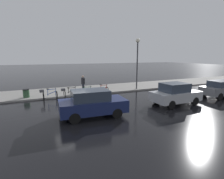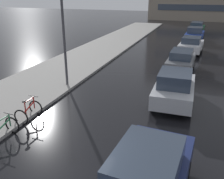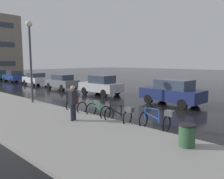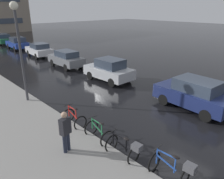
{
  "view_description": "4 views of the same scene",
  "coord_description": "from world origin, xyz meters",
  "px_view_note": "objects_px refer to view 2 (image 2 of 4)",
  "views": [
    {
      "loc": [
        12.32,
        -2.21,
        3.78
      ],
      "look_at": [
        -1.33,
        3.74,
        0.88
      ],
      "focal_mm": 28.0,
      "sensor_mm": 36.0,
      "label": 1
    },
    {
      "loc": [
        3.11,
        -4.27,
        5.3
      ],
      "look_at": [
        -0.19,
        4.92,
        1.45
      ],
      "focal_mm": 40.0,
      "sensor_mm": 36.0,
      "label": 2
    },
    {
      "loc": [
        -11.16,
        -6.02,
        2.9
      ],
      "look_at": [
        -0.63,
        3.74,
        1.05
      ],
      "focal_mm": 35.0,
      "sensor_mm": 36.0,
      "label": 3
    },
    {
      "loc": [
        -8.54,
        -4.11,
        5.29
      ],
      "look_at": [
        -0.71,
        4.26,
        0.93
      ],
      "focal_mm": 35.0,
      "sensor_mm": 36.0,
      "label": 4
    }
  ],
  "objects_px": {
    "car_green": "(197,28)",
    "car_grey": "(181,61)",
    "car_blue": "(195,34)",
    "bicycle_farthest": "(29,111)",
    "bicycle_third": "(1,131)",
    "car_white": "(191,45)",
    "car_navy": "(147,177)",
    "streetlamp": "(63,21)",
    "car_silver": "(174,88)"
  },
  "relations": [
    {
      "from": "car_silver",
      "to": "streetlamp",
      "type": "height_order",
      "value": "streetlamp"
    },
    {
      "from": "car_white",
      "to": "car_navy",
      "type": "bearing_deg",
      "value": -90.12
    },
    {
      "from": "car_green",
      "to": "bicycle_third",
      "type": "bearing_deg",
      "value": -101.23
    },
    {
      "from": "car_grey",
      "to": "car_green",
      "type": "bearing_deg",
      "value": 88.91
    },
    {
      "from": "car_grey",
      "to": "bicycle_farthest",
      "type": "bearing_deg",
      "value": -120.24
    },
    {
      "from": "car_blue",
      "to": "car_green",
      "type": "xyz_separation_m",
      "value": [
        0.01,
        5.77,
        -0.01
      ]
    },
    {
      "from": "car_navy",
      "to": "car_silver",
      "type": "height_order",
      "value": "car_navy"
    },
    {
      "from": "bicycle_third",
      "to": "car_white",
      "type": "bearing_deg",
      "value": 71.47
    },
    {
      "from": "car_navy",
      "to": "car_silver",
      "type": "xyz_separation_m",
      "value": [
        -0.09,
        6.75,
        -0.02
      ]
    },
    {
      "from": "car_navy",
      "to": "car_green",
      "type": "relative_size",
      "value": 0.94
    },
    {
      "from": "car_silver",
      "to": "car_blue",
      "type": "xyz_separation_m",
      "value": [
        0.15,
        18.15,
        -0.06
      ]
    },
    {
      "from": "car_white",
      "to": "car_blue",
      "type": "relative_size",
      "value": 0.95
    },
    {
      "from": "streetlamp",
      "to": "car_silver",
      "type": "bearing_deg",
      "value": -2.91
    },
    {
      "from": "bicycle_farthest",
      "to": "car_grey",
      "type": "relative_size",
      "value": 0.26
    },
    {
      "from": "bicycle_farthest",
      "to": "car_silver",
      "type": "xyz_separation_m",
      "value": [
        5.78,
        3.89,
        0.45
      ]
    },
    {
      "from": "car_blue",
      "to": "car_green",
      "type": "relative_size",
      "value": 0.95
    },
    {
      "from": "bicycle_farthest",
      "to": "car_silver",
      "type": "distance_m",
      "value": 6.98
    },
    {
      "from": "car_green",
      "to": "bicycle_farthest",
      "type": "bearing_deg",
      "value": -102.04
    },
    {
      "from": "car_navy",
      "to": "car_white",
      "type": "xyz_separation_m",
      "value": [
        0.04,
        18.56,
        -0.1
      ]
    },
    {
      "from": "car_blue",
      "to": "bicycle_third",
      "type": "bearing_deg",
      "value": -103.84
    },
    {
      "from": "bicycle_farthest",
      "to": "streetlamp",
      "type": "height_order",
      "value": "streetlamp"
    },
    {
      "from": "car_navy",
      "to": "streetlamp",
      "type": "distance_m",
      "value": 9.93
    },
    {
      "from": "bicycle_third",
      "to": "car_green",
      "type": "bearing_deg",
      "value": 78.77
    },
    {
      "from": "car_navy",
      "to": "streetlamp",
      "type": "xyz_separation_m",
      "value": [
        -6.32,
        7.07,
        2.96
      ]
    },
    {
      "from": "bicycle_farthest",
      "to": "car_grey",
      "type": "xyz_separation_m",
      "value": [
        5.59,
        9.58,
        0.4
      ]
    },
    {
      "from": "car_silver",
      "to": "car_blue",
      "type": "bearing_deg",
      "value": 89.53
    },
    {
      "from": "bicycle_farthest",
      "to": "car_white",
      "type": "xyz_separation_m",
      "value": [
        5.91,
        15.69,
        0.37
      ]
    },
    {
      "from": "car_silver",
      "to": "bicycle_third",
      "type": "bearing_deg",
      "value": -135.46
    },
    {
      "from": "bicycle_third",
      "to": "bicycle_farthest",
      "type": "distance_m",
      "value": 1.73
    },
    {
      "from": "car_green",
      "to": "streetlamp",
      "type": "xyz_separation_m",
      "value": [
        -6.38,
        -23.6,
        3.04
      ]
    },
    {
      "from": "car_grey",
      "to": "car_white",
      "type": "height_order",
      "value": "car_grey"
    },
    {
      "from": "car_navy",
      "to": "car_blue",
      "type": "height_order",
      "value": "car_navy"
    },
    {
      "from": "car_silver",
      "to": "car_grey",
      "type": "bearing_deg",
      "value": 91.9
    },
    {
      "from": "car_blue",
      "to": "bicycle_farthest",
      "type": "bearing_deg",
      "value": -105.05
    },
    {
      "from": "bicycle_third",
      "to": "car_navy",
      "type": "distance_m",
      "value": 5.93
    },
    {
      "from": "bicycle_farthest",
      "to": "car_blue",
      "type": "relative_size",
      "value": 0.25
    },
    {
      "from": "bicycle_third",
      "to": "car_navy",
      "type": "bearing_deg",
      "value": -11.1
    },
    {
      "from": "bicycle_third",
      "to": "car_white",
      "type": "relative_size",
      "value": 0.3
    },
    {
      "from": "car_grey",
      "to": "car_green",
      "type": "distance_m",
      "value": 18.23
    },
    {
      "from": "bicycle_farthest",
      "to": "car_grey",
      "type": "height_order",
      "value": "car_grey"
    },
    {
      "from": "bicycle_farthest",
      "to": "car_white",
      "type": "relative_size",
      "value": 0.27
    },
    {
      "from": "car_silver",
      "to": "car_green",
      "type": "height_order",
      "value": "car_silver"
    },
    {
      "from": "car_green",
      "to": "car_grey",
      "type": "bearing_deg",
      "value": -91.09
    },
    {
      "from": "bicycle_third",
      "to": "car_white",
      "type": "xyz_separation_m",
      "value": [
        5.84,
        17.42,
        0.37
      ]
    },
    {
      "from": "bicycle_farthest",
      "to": "car_green",
      "type": "xyz_separation_m",
      "value": [
        5.93,
        27.81,
        0.38
      ]
    },
    {
      "from": "bicycle_third",
      "to": "car_grey",
      "type": "distance_m",
      "value": 12.59
    },
    {
      "from": "car_silver",
      "to": "car_grey",
      "type": "relative_size",
      "value": 0.95
    },
    {
      "from": "bicycle_farthest",
      "to": "car_blue",
      "type": "bearing_deg",
      "value": 74.95
    },
    {
      "from": "car_white",
      "to": "car_green",
      "type": "bearing_deg",
      "value": 89.88
    },
    {
      "from": "car_navy",
      "to": "streetlamp",
      "type": "height_order",
      "value": "streetlamp"
    }
  ]
}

